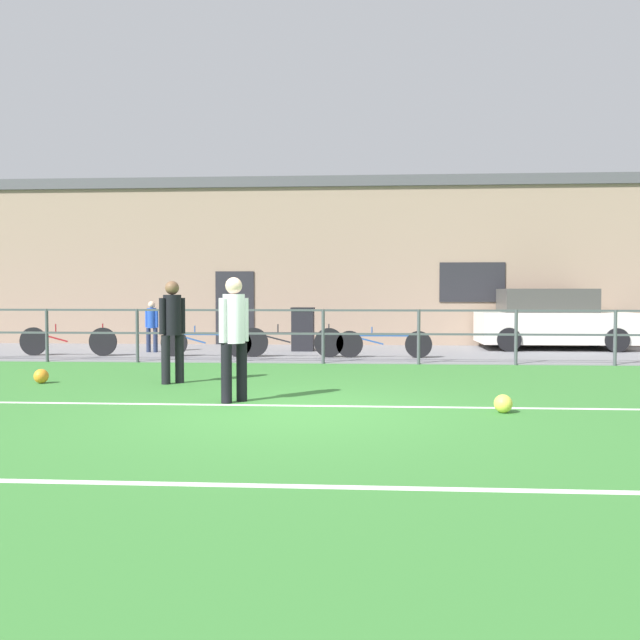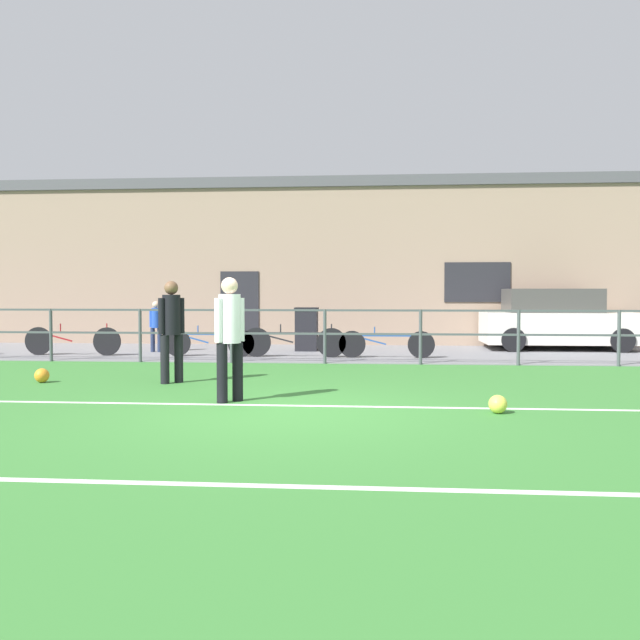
# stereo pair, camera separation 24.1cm
# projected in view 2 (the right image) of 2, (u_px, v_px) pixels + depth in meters

# --- Properties ---
(ground) EXTENTS (60.00, 44.00, 0.04)m
(ground) POSITION_uv_depth(u_px,v_px,m) (287.00, 414.00, 8.73)
(ground) COLOR #387A33
(field_line_touchline) EXTENTS (36.00, 0.11, 0.00)m
(field_line_touchline) POSITION_uv_depth(u_px,v_px,m) (292.00, 406.00, 9.27)
(field_line_touchline) COLOR white
(field_line_touchline) RESTS_ON ground
(field_line_hash) EXTENTS (36.00, 0.11, 0.00)m
(field_line_hash) POSITION_uv_depth(u_px,v_px,m) (230.00, 485.00, 5.45)
(field_line_hash) COLOR white
(field_line_hash) RESTS_ON ground
(pavement_strip) EXTENTS (48.00, 5.00, 0.02)m
(pavement_strip) POSITION_uv_depth(u_px,v_px,m) (333.00, 353.00, 17.19)
(pavement_strip) COLOR slate
(pavement_strip) RESTS_ON ground
(perimeter_fence) EXTENTS (36.07, 0.07, 1.15)m
(perimeter_fence) POSITION_uv_depth(u_px,v_px,m) (325.00, 328.00, 14.67)
(perimeter_fence) COLOR #474C51
(perimeter_fence) RESTS_ON ground
(clubhouse_facade) EXTENTS (28.00, 2.56, 4.77)m
(clubhouse_facade) POSITION_uv_depth(u_px,v_px,m) (341.00, 263.00, 20.77)
(clubhouse_facade) COLOR gray
(clubhouse_facade) RESTS_ON ground
(player_goalkeeper) EXTENTS (0.37, 0.35, 1.69)m
(player_goalkeeper) POSITION_uv_depth(u_px,v_px,m) (172.00, 325.00, 11.53)
(player_goalkeeper) COLOR black
(player_goalkeeper) RESTS_ON ground
(player_striker) EXTENTS (0.36, 0.37, 1.71)m
(player_striker) POSITION_uv_depth(u_px,v_px,m) (230.00, 331.00, 9.55)
(player_striker) COLOR black
(player_striker) RESTS_ON ground
(soccer_ball_match) EXTENTS (0.23, 0.23, 0.23)m
(soccer_ball_match) POSITION_uv_depth(u_px,v_px,m) (498.00, 404.00, 8.67)
(soccer_ball_match) COLOR #E5E04C
(soccer_ball_match) RESTS_ON ground
(soccer_ball_spare) EXTENTS (0.24, 0.24, 0.24)m
(soccer_ball_spare) POSITION_uv_depth(u_px,v_px,m) (42.00, 376.00, 11.62)
(soccer_ball_spare) COLOR orange
(soccer_ball_spare) RESTS_ON ground
(spectator_child) EXTENTS (0.34, 0.22, 1.27)m
(spectator_child) POSITION_uv_depth(u_px,v_px,m) (156.00, 323.00, 17.34)
(spectator_child) COLOR #232D4C
(spectator_child) RESTS_ON pavement_strip
(parked_car_red) EXTENTS (3.87, 1.87, 1.58)m
(parked_car_red) POSITION_uv_depth(u_px,v_px,m) (557.00, 321.00, 18.09)
(parked_car_red) COLOR silver
(parked_car_red) RESTS_ON pavement_strip
(bicycle_parked_0) EXTENTS (2.13, 0.04, 0.73)m
(bicycle_parked_0) POSITION_uv_depth(u_px,v_px,m) (209.00, 342.00, 16.12)
(bicycle_parked_0) COLOR black
(bicycle_parked_0) RESTS_ON pavement_strip
(bicycle_parked_1) EXTENTS (2.34, 0.04, 0.76)m
(bicycle_parked_1) POSITION_uv_depth(u_px,v_px,m) (72.00, 341.00, 16.40)
(bicycle_parked_1) COLOR black
(bicycle_parked_1) RESTS_ON pavement_strip
(bicycle_parked_2) EXTENTS (2.17, 0.04, 0.71)m
(bicycle_parked_2) POSITION_uv_depth(u_px,v_px,m) (386.00, 344.00, 15.77)
(bicycle_parked_2) COLOR black
(bicycle_parked_2) RESTS_ON pavement_strip
(bicycle_parked_4) EXTENTS (2.41, 0.04, 0.77)m
(bicycle_parked_4) POSITION_uv_depth(u_px,v_px,m) (293.00, 342.00, 15.95)
(bicycle_parked_4) COLOR black
(bicycle_parked_4) RESTS_ON pavement_strip
(trash_bin_0) EXTENTS (0.58, 0.50, 1.10)m
(trash_bin_0) POSITION_uv_depth(u_px,v_px,m) (307.00, 329.00, 17.68)
(trash_bin_0) COLOR black
(trash_bin_0) RESTS_ON pavement_strip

